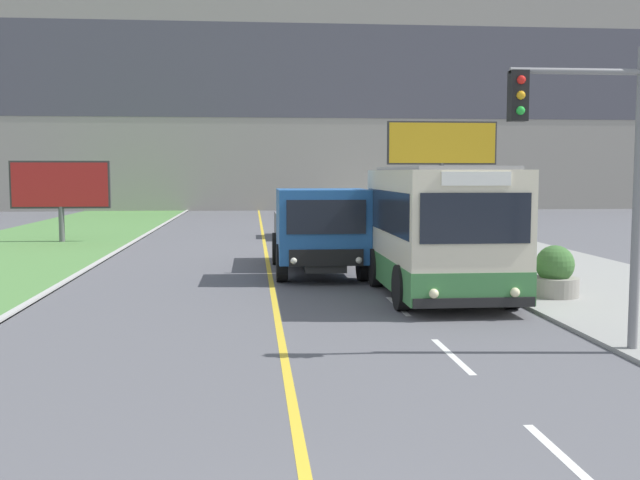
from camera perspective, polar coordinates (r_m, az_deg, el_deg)
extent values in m
cube|color=silver|center=(8.45, 18.53, -15.87)|extent=(0.12, 2.40, 0.01)
cube|color=silver|center=(12.60, 10.02, -8.66)|extent=(0.12, 2.40, 0.01)
cube|color=silver|center=(16.99, 5.95, -5.02)|extent=(0.12, 2.40, 0.01)
cube|color=silver|center=(21.46, 3.58, -2.87)|extent=(0.12, 2.40, 0.01)
cube|color=silver|center=(25.98, 2.04, -1.46)|extent=(0.12, 2.40, 0.01)
cube|color=silver|center=(30.53, 0.95, -0.47)|extent=(0.12, 2.40, 0.01)
cube|color=gray|center=(63.82, -4.80, 11.84)|extent=(80.00, 8.00, 20.88)
cube|color=#4C4C56|center=(59.89, -4.78, 12.78)|extent=(80.00, 0.04, 7.31)
cube|color=beige|center=(18.11, 9.08, 0.88)|extent=(2.58, 5.76, 2.78)
cube|color=#3D7F42|center=(18.22, 9.04, -2.39)|extent=(2.60, 5.78, 0.70)
cube|color=black|center=(18.09, 9.10, 2.20)|extent=(2.61, 5.30, 0.97)
cube|color=gray|center=(18.06, 9.15, 5.41)|extent=(2.20, 5.18, 0.08)
cube|color=black|center=(15.30, 11.78, 1.63)|extent=(2.27, 0.04, 1.02)
cube|color=black|center=(15.48, 11.67, -4.70)|extent=(2.53, 0.06, 0.20)
sphere|color=#F4EAB2|center=(15.22, 8.66, -4.06)|extent=(0.20, 0.20, 0.20)
sphere|color=#F4EAB2|center=(15.70, 14.63, -3.88)|extent=(0.20, 0.20, 0.20)
cube|color=white|center=(15.27, 11.83, 4.60)|extent=(1.42, 0.04, 0.28)
cylinder|color=black|center=(16.41, 6.25, -3.63)|extent=(0.28, 1.00, 1.00)
cylinder|color=black|center=(17.06, 14.37, -3.42)|extent=(0.28, 1.00, 1.00)
cylinder|color=black|center=(19.77, 4.27, -2.11)|extent=(0.28, 1.00, 1.00)
cylinder|color=black|center=(20.32, 11.11, -2.00)|extent=(0.28, 1.00, 1.00)
cube|color=black|center=(23.03, -0.35, -1.20)|extent=(1.11, 6.73, 0.20)
cube|color=#235BA3|center=(20.82, 0.15, 1.15)|extent=(2.46, 2.46, 1.99)
cube|color=black|center=(19.55, 0.49, 1.77)|extent=(2.09, 0.04, 0.90)
cube|color=black|center=(19.64, 0.49, -1.37)|extent=(1.97, 0.06, 0.44)
sphere|color=silver|center=(19.57, -2.02, -1.60)|extent=(0.18, 0.18, 0.18)
sphere|color=silver|center=(19.74, 2.98, -1.54)|extent=(0.18, 0.18, 0.18)
cube|color=slate|center=(24.36, -0.62, -0.48)|extent=(2.34, 4.02, 0.12)
cube|color=slate|center=(24.25, -3.23, 0.67)|extent=(0.12, 4.02, 1.12)
cube|color=slate|center=(24.43, 1.97, 0.71)|extent=(0.12, 4.02, 1.12)
cube|color=slate|center=(22.38, -0.22, 0.30)|extent=(2.34, 0.12, 1.12)
cube|color=slate|center=(26.26, -0.96, 1.02)|extent=(2.34, 0.12, 1.12)
cube|color=slate|center=(22.33, -0.22, 2.04)|extent=(2.34, 0.12, 0.24)
cylinder|color=black|center=(20.59, -2.93, -1.76)|extent=(0.30, 1.04, 1.04)
cylinder|color=black|center=(20.80, 3.31, -1.69)|extent=(0.30, 1.04, 1.04)
cylinder|color=black|center=(24.51, -3.29, -0.65)|extent=(0.30, 1.04, 1.04)
cylinder|color=black|center=(24.68, 1.97, -0.61)|extent=(0.30, 1.04, 1.04)
cube|color=silver|center=(34.80, -1.62, 1.03)|extent=(1.80, 4.30, 0.61)
cube|color=black|center=(34.87, -1.63, 2.08)|extent=(1.53, 2.37, 0.65)
cylinder|color=black|center=(33.49, -2.87, 0.55)|extent=(0.18, 0.62, 0.62)
cylinder|color=black|center=(33.60, -0.10, 0.57)|extent=(0.18, 0.62, 0.62)
cylinder|color=black|center=(36.06, -3.03, 0.88)|extent=(0.18, 0.62, 0.62)
cylinder|color=black|center=(36.16, -0.47, 0.89)|extent=(0.18, 0.62, 0.62)
cylinder|color=slate|center=(13.32, 23.04, 2.64)|extent=(0.16, 0.16, 5.01)
cylinder|color=slate|center=(12.93, 18.98, 12.06)|extent=(2.20, 0.10, 0.10)
cube|color=black|center=(12.53, 14.85, 10.56)|extent=(0.28, 0.24, 0.80)
sphere|color=red|center=(12.44, 15.09, 11.71)|extent=(0.14, 0.14, 0.14)
sphere|color=orange|center=(12.41, 15.06, 10.61)|extent=(0.14, 0.14, 0.14)
sphere|color=green|center=(12.39, 15.03, 9.50)|extent=(0.14, 0.14, 0.14)
cylinder|color=#59595B|center=(38.56, 9.22, 3.22)|extent=(0.24, 0.24, 3.48)
cube|color=#333333|center=(38.56, 9.28, 7.30)|extent=(5.60, 0.20, 2.17)
cube|color=gold|center=(38.46, 9.32, 7.31)|extent=(5.44, 0.02, 2.01)
cylinder|color=#59595B|center=(34.08, -19.09, 1.13)|extent=(0.24, 0.24, 1.54)
cube|color=#333333|center=(34.01, -19.17, 4.01)|extent=(4.19, 0.20, 2.04)
cube|color=#AD1E1E|center=(33.91, -19.22, 4.00)|extent=(4.03, 0.02, 1.88)
cylinder|color=gray|center=(18.55, 17.42, -3.42)|extent=(1.13, 1.13, 0.45)
sphere|color=#3D6B33|center=(18.48, 17.46, -1.78)|extent=(0.90, 0.90, 0.90)
cylinder|color=gray|center=(22.13, 13.69, -1.99)|extent=(1.08, 1.08, 0.44)
sphere|color=#3D6B33|center=(22.08, 13.72, -0.66)|extent=(0.87, 0.87, 0.87)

